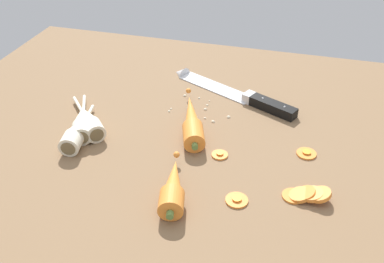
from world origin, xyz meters
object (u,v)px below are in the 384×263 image
carrot_slice_stray_far (307,153)px  carrot_slice_stack (306,194)px  whole_carrot (192,121)px  carrot_slice_stray_mid (237,199)px  chefs_knife (228,91)px  parsnip_front (88,121)px  whole_carrot_second (173,187)px  carrot_slice_stray_near (220,154)px  parsnip_mid_left (77,132)px  parsnip_mid_right (82,122)px

carrot_slice_stray_far → carrot_slice_stack: bearing=-87.4°
whole_carrot → carrot_slice_stray_mid: (13.06, -18.79, -1.74)cm
chefs_knife → carrot_slice_stray_mid: chefs_knife is taller
parsnip_front → carrot_slice_stray_far: (44.41, 3.07, -1.62)cm
whole_carrot_second → carrot_slice_stack: bearing=14.2°
carrot_slice_stack → whole_carrot: bearing=148.3°
carrot_slice_stray_far → whole_carrot: bearing=174.1°
parsnip_front → carrot_slice_stray_mid: size_ratio=3.85×
carrot_slice_stray_near → parsnip_mid_left: bearing=-174.7°
whole_carrot_second → carrot_slice_stack: 22.61cm
chefs_knife → carrot_slice_stray_far: size_ratio=8.61×
whole_carrot → whole_carrot_second: size_ratio=1.33×
chefs_knife → whole_carrot: (-4.35, -16.87, 1.45)cm
parsnip_mid_right → carrot_slice_stack: parsnip_mid_right is taller
whole_carrot → parsnip_mid_left: bearing=-154.7°
parsnip_mid_right → carrot_slice_stray_mid: parsnip_mid_right is taller
carrot_slice_stray_far → carrot_slice_stray_mid: bearing=-123.0°
chefs_knife → whole_carrot_second: bearing=-93.1°
chefs_knife → parsnip_mid_left: 37.03cm
carrot_slice_stray_near → chefs_knife: bearing=97.6°
carrot_slice_stack → carrot_slice_stray_mid: bearing=-161.2°
parsnip_front → parsnip_mid_right: bearing=-147.0°
parsnip_front → carrot_slice_stray_far: parsnip_front is taller
parsnip_front → carrot_slice_stray_mid: parsnip_front is taller
whole_carrot_second → carrot_slice_stray_far: 27.98cm
parsnip_mid_left → carrot_slice_stray_mid: (34.17, -8.81, -1.62)cm
chefs_knife → carrot_slice_stray_near: (3.23, -24.17, -0.29)cm
carrot_slice_stack → parsnip_mid_left: bearing=173.7°
chefs_knife → whole_carrot_second: (-1.99, -37.39, 1.45)cm
carrot_slice_stray_mid → whole_carrot_second: bearing=-170.8°
parsnip_mid_left → carrot_slice_stray_mid: size_ratio=4.42×
parsnip_mid_left → carrot_slice_stray_far: bearing=9.5°
carrot_slice_stray_near → whole_carrot: bearing=136.1°
whole_carrot_second → carrot_slice_stray_near: whole_carrot_second is taller
whole_carrot → parsnip_mid_right: bearing=-164.1°
whole_carrot_second → carrot_slice_stack: size_ratio=2.01×
parsnip_mid_left → whole_carrot_second: bearing=-24.2°
carrot_slice_stray_near → carrot_slice_stray_mid: 12.73cm
parsnip_front → parsnip_mid_left: same height
carrot_slice_stray_mid → parsnip_front: bearing=158.6°
parsnip_mid_left → parsnip_mid_right: 3.83cm
parsnip_front → whole_carrot_second: bearing=-33.0°
parsnip_mid_right → whole_carrot_second: bearing=-30.6°
carrot_slice_stack → carrot_slice_stray_mid: carrot_slice_stack is taller
carrot_slice_stray_near → carrot_slice_stray_far: same height
parsnip_front → parsnip_mid_left: bearing=-94.6°
parsnip_mid_right → carrot_slice_stray_mid: bearing=-19.8°
chefs_knife → carrot_slice_stack: size_ratio=4.05×
whole_carrot → carrot_slice_stray_near: whole_carrot is taller
chefs_knife → carrot_slice_stray_far: (19.31, -19.33, -0.29)cm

